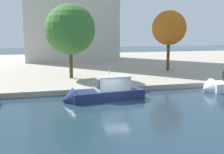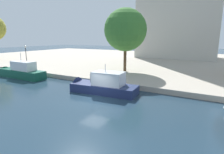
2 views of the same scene
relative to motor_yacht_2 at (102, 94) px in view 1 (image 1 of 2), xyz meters
name	(u,v)px [view 1 (image 1 of 2)]	position (x,y,z in m)	size (l,w,h in m)	color
ground_plane	(117,105)	(0.93, -2.47, -0.65)	(220.00, 220.00, 0.00)	#1E3342
dock_promenade	(76,65)	(0.93, 30.44, -0.32)	(120.00, 55.00, 0.65)	#A39989
motor_yacht_2	(102,94)	(0.00, 0.00, 0.00)	(9.06, 3.47, 4.42)	navy
tree_0	(169,27)	(15.19, 14.95, 7.56)	(5.88, 5.88, 10.34)	#4C3823
tree_1	(70,28)	(-2.10, 11.21, 7.11)	(7.14, 7.14, 10.55)	#4C3823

